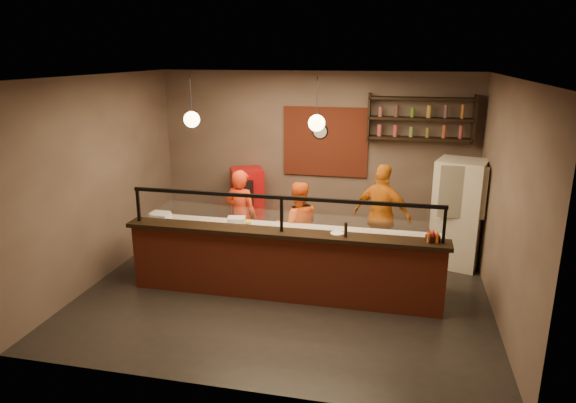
% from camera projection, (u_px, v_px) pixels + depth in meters
% --- Properties ---
extents(floor, '(6.00, 6.00, 0.00)m').
position_uv_depth(floor, '(286.00, 290.00, 7.91)').
color(floor, black).
rests_on(floor, ground).
extents(ceiling, '(6.00, 6.00, 0.00)m').
position_uv_depth(ceiling, '(286.00, 77.00, 7.01)').
color(ceiling, '#322A27').
rests_on(ceiling, wall_back).
extents(wall_back, '(6.00, 0.00, 6.00)m').
position_uv_depth(wall_back, '(315.00, 157.00, 9.80)').
color(wall_back, '#756256').
rests_on(wall_back, floor).
extents(wall_left, '(0.00, 5.00, 5.00)m').
position_uv_depth(wall_left, '(101.00, 179.00, 8.08)').
color(wall_left, '#756256').
rests_on(wall_left, floor).
extents(wall_right, '(0.00, 5.00, 5.00)m').
position_uv_depth(wall_right, '(505.00, 202.00, 6.84)').
color(wall_right, '#756256').
rests_on(wall_right, floor).
extents(wall_front, '(6.00, 0.00, 6.00)m').
position_uv_depth(wall_front, '(231.00, 252.00, 5.12)').
color(wall_front, '#756256').
rests_on(wall_front, floor).
extents(brick_patch, '(1.60, 0.04, 1.30)m').
position_uv_depth(brick_patch, '(325.00, 142.00, 9.65)').
color(brick_patch, maroon).
rests_on(brick_patch, wall_back).
extents(service_counter, '(4.60, 0.25, 1.00)m').
position_uv_depth(service_counter, '(282.00, 267.00, 7.48)').
color(service_counter, maroon).
rests_on(service_counter, floor).
extents(counter_ledge, '(4.70, 0.37, 0.06)m').
position_uv_depth(counter_ledge, '(282.00, 233.00, 7.34)').
color(counter_ledge, black).
rests_on(counter_ledge, service_counter).
extents(worktop_cabinet, '(4.60, 0.75, 0.85)m').
position_uv_depth(worktop_cabinet, '(289.00, 259.00, 7.97)').
color(worktop_cabinet, gray).
rests_on(worktop_cabinet, floor).
extents(worktop, '(4.60, 0.75, 0.05)m').
position_uv_depth(worktop, '(289.00, 232.00, 7.85)').
color(worktop, silver).
rests_on(worktop, worktop_cabinet).
extents(sneeze_guard, '(4.50, 0.05, 0.52)m').
position_uv_depth(sneeze_guard, '(282.00, 210.00, 7.24)').
color(sneeze_guard, white).
rests_on(sneeze_guard, counter_ledge).
extents(wall_shelving, '(1.84, 0.28, 0.85)m').
position_uv_depth(wall_shelving, '(420.00, 119.00, 9.02)').
color(wall_shelving, black).
rests_on(wall_shelving, wall_back).
extents(wall_clock, '(0.30, 0.04, 0.30)m').
position_uv_depth(wall_clock, '(320.00, 131.00, 9.61)').
color(wall_clock, black).
rests_on(wall_clock, wall_back).
extents(pendant_left, '(0.24, 0.24, 0.77)m').
position_uv_depth(pendant_left, '(192.00, 119.00, 7.69)').
color(pendant_left, black).
rests_on(pendant_left, ceiling).
extents(pendant_right, '(0.24, 0.24, 0.77)m').
position_uv_depth(pendant_right, '(317.00, 123.00, 7.30)').
color(pendant_right, black).
rests_on(pendant_right, ceiling).
extents(cook_left, '(0.67, 0.53, 1.63)m').
position_uv_depth(cook_left, '(241.00, 216.00, 8.82)').
color(cook_left, red).
rests_on(cook_left, floor).
extents(cook_mid, '(0.89, 0.78, 1.52)m').
position_uv_depth(cook_mid, '(298.00, 227.00, 8.44)').
color(cook_mid, '#EB5B16').
rests_on(cook_mid, floor).
extents(cook_right, '(1.12, 0.80, 1.76)m').
position_uv_depth(cook_right, '(382.00, 216.00, 8.60)').
color(cook_right, orange).
rests_on(cook_right, floor).
extents(fridge, '(0.93, 0.89, 1.83)m').
position_uv_depth(fridge, '(458.00, 213.00, 8.63)').
color(fridge, silver).
rests_on(fridge, floor).
extents(red_cooler, '(0.77, 0.74, 1.39)m').
position_uv_depth(red_cooler, '(247.00, 203.00, 9.99)').
color(red_cooler, '#B60C0F').
rests_on(red_cooler, floor).
extents(pizza_dough, '(0.68, 0.68, 0.01)m').
position_uv_depth(pizza_dough, '(289.00, 230.00, 7.84)').
color(pizza_dough, beige).
rests_on(pizza_dough, worktop).
extents(prep_tub_a, '(0.29, 0.24, 0.14)m').
position_uv_depth(prep_tub_a, '(160.00, 216.00, 8.29)').
color(prep_tub_a, silver).
rests_on(prep_tub_a, worktop).
extents(prep_tub_b, '(0.31, 0.27, 0.14)m').
position_uv_depth(prep_tub_b, '(236.00, 221.00, 8.04)').
color(prep_tub_b, white).
rests_on(prep_tub_b, worktop).
extents(prep_tub_c, '(0.29, 0.24, 0.14)m').
position_uv_depth(prep_tub_c, '(161.00, 218.00, 8.21)').
color(prep_tub_c, white).
rests_on(prep_tub_c, worktop).
extents(rolling_pin, '(0.38, 0.18, 0.06)m').
position_uv_depth(rolling_pin, '(239.00, 222.00, 8.12)').
color(rolling_pin, yellow).
rests_on(rolling_pin, worktop).
extents(condiment_caddy, '(0.20, 0.18, 0.09)m').
position_uv_depth(condiment_caddy, '(433.00, 238.00, 6.91)').
color(condiment_caddy, black).
rests_on(condiment_caddy, counter_ledge).
extents(pepper_mill, '(0.06, 0.06, 0.21)m').
position_uv_depth(pepper_mill, '(346.00, 230.00, 7.07)').
color(pepper_mill, black).
rests_on(pepper_mill, counter_ledge).
extents(small_plate, '(0.25, 0.25, 0.01)m').
position_uv_depth(small_plate, '(337.00, 233.00, 7.22)').
color(small_plate, white).
rests_on(small_plate, counter_ledge).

